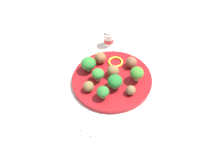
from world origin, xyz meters
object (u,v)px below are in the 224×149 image
object	(u,v)px
plate	(112,80)
broccoli_floret_back_left	(137,73)
broccoli_floret_mid_left	(115,81)
meatball_front_left	(100,58)
fork	(82,138)
knife	(93,140)
meatball_back_right	(131,62)
broccoli_floret_center	(98,74)
yogurt_bottle	(109,39)
meatball_center	(131,90)
broccoli_floret_back_right	(88,64)
pepper_ring_back_left	(116,62)
broccoli_floret_far_rim	(103,92)
meatball_mid_left	(89,86)
napkin	(87,142)
meatball_near_rim	(113,71)

from	to	relation	value
plate	broccoli_floret_back_left	bearing A→B (deg)	-81.35
broccoli_floret_mid_left	meatball_front_left	distance (m)	0.13
fork	knife	xyz separation A→B (m)	(0.00, -0.04, -0.00)
meatball_back_right	knife	distance (m)	0.32
broccoli_floret_back_left	broccoli_floret_center	size ratio (longest dim) A/B	1.16
meatball_front_left	knife	bearing A→B (deg)	-168.36
fork	yogurt_bottle	size ratio (longest dim) A/B	1.78
meatball_front_left	fork	world-z (taller)	meatball_front_left
meatball_center	broccoli_floret_back_right	bearing A→B (deg)	67.29
pepper_ring_back_left	fork	bearing A→B (deg)	175.12
broccoli_floret_far_rim	plate	bearing A→B (deg)	-5.65
meatball_back_right	meatball_front_left	world-z (taller)	meatball_front_left
meatball_mid_left	napkin	bearing A→B (deg)	-165.14
meatball_center	meatball_front_left	xyz separation A→B (m)	(0.12, 0.14, 0.00)
meatball_near_rim	meatball_front_left	world-z (taller)	same
broccoli_floret_far_rim	meatball_front_left	bearing A→B (deg)	18.49
napkin	yogurt_bottle	world-z (taller)	yogurt_bottle
fork	yogurt_bottle	bearing A→B (deg)	3.45
plate	fork	world-z (taller)	plate
broccoli_floret_back_left	knife	size ratio (longest dim) A/B	0.38
meatball_mid_left	pepper_ring_back_left	bearing A→B (deg)	-21.19
plate	broccoli_floret_far_rim	size ratio (longest dim) A/B	6.14
meatball_near_rim	napkin	xyz separation A→B (m)	(-0.26, 0.02, -0.03)
broccoli_floret_mid_left	broccoli_floret_back_right	world-z (taller)	broccoli_floret_back_right
plate	knife	xyz separation A→B (m)	(-0.24, -0.00, -0.00)
pepper_ring_back_left	knife	distance (m)	0.32
meatball_front_left	fork	xyz separation A→B (m)	(-0.31, -0.03, -0.03)
yogurt_bottle	meatball_near_rim	bearing A→B (deg)	-160.77
broccoli_floret_back_left	pepper_ring_back_left	size ratio (longest dim) A/B	1.01
broccoli_floret_back_left	yogurt_bottle	size ratio (longest dim) A/B	0.82
fork	meatball_back_right	bearing A→B (deg)	-15.20
broccoli_floret_mid_left	meatball_front_left	bearing A→B (deg)	36.88
meatball_center	pepper_ring_back_left	xyz separation A→B (m)	(0.13, 0.08, -0.01)
plate	broccoli_floret_mid_left	size ratio (longest dim) A/B	5.37
broccoli_floret_far_rim	fork	size ratio (longest dim) A/B	0.38
meatball_mid_left	meatball_back_right	bearing A→B (deg)	-39.05
fork	broccoli_floret_center	bearing A→B (deg)	3.00
broccoli_floret_far_rim	napkin	distance (m)	0.17
yogurt_bottle	fork	bearing A→B (deg)	-176.55
meatball_back_right	broccoli_floret_far_rim	bearing A→B (deg)	159.17
broccoli_floret_mid_left	broccoli_floret_far_rim	bearing A→B (deg)	150.88
plate	broccoli_floret_mid_left	world-z (taller)	broccoli_floret_mid_left
meatball_near_rim	yogurt_bottle	xyz separation A→B (m)	(0.17, 0.06, -0.01)
broccoli_floret_back_left	broccoli_floret_center	distance (m)	0.13
plate	fork	distance (m)	0.24
broccoli_floret_back_right	napkin	xyz separation A→B (m)	(-0.27, -0.07, -0.05)
meatball_near_rim	fork	world-z (taller)	meatball_near_rim
broccoli_floret_mid_left	broccoli_floret_center	size ratio (longest dim) A/B	1.08
meatball_front_left	knife	world-z (taller)	meatball_front_left
broccoli_floret_back_left	broccoli_floret_back_right	size ratio (longest dim) A/B	1.03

